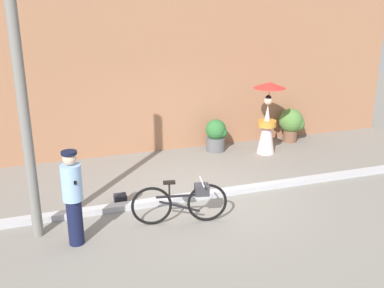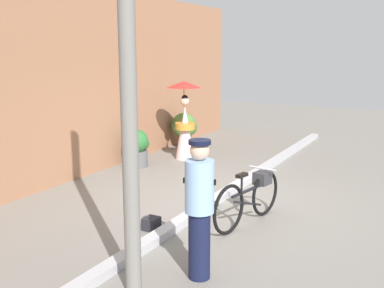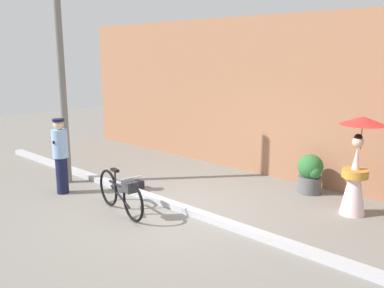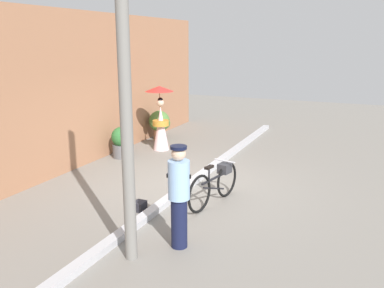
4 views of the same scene
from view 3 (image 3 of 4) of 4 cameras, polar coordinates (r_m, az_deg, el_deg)
The scene contains 9 objects.
ground_plane at distance 8.38m, azimuth -1.81°, elevation -9.05°, with size 30.00×30.00×0.00m, color gray.
building_wall at distance 10.57m, azimuth 11.30°, elevation 6.30°, with size 14.00×0.40×3.96m, color #9E6B4C.
sidewalk_curb at distance 8.36m, azimuth -1.81°, elevation -8.66°, with size 14.00×0.20×0.12m, color #B2B2B7.
bicycle_near_officer at distance 8.16m, azimuth -9.66°, elevation -6.61°, with size 1.77×0.51×0.85m.
person_officer at distance 9.54m, azimuth -17.61°, elevation -1.34°, with size 0.34×0.38×1.67m.
person_with_parasol at distance 8.47m, azimuth 21.68°, elevation -2.73°, with size 0.84×0.84×1.92m.
potted_plant_by_door at distance 9.59m, azimuth 15.97°, elevation -3.87°, with size 0.57×0.56×0.88m.
backpack_on_pavement at distance 9.69m, azimuth -7.51°, elevation -5.53°, with size 0.25×0.21×0.18m.
utility_pole at distance 10.10m, azimuth -17.46°, elevation 8.08°, with size 0.18×0.18×4.80m, color slate.
Camera 3 is at (5.48, -5.55, 3.07)m, focal length 38.81 mm.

